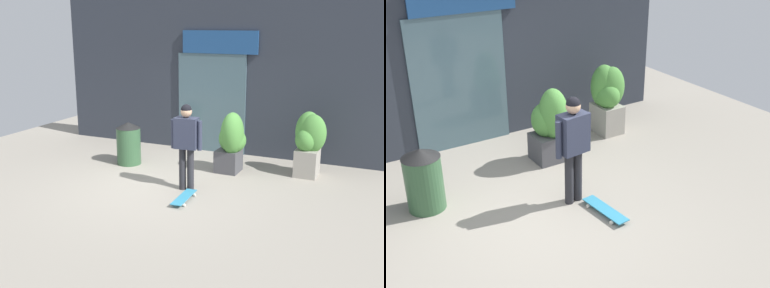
% 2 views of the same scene
% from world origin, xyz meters
% --- Properties ---
extents(ground_plane, '(12.00, 12.00, 0.00)m').
position_xyz_m(ground_plane, '(0.00, 0.00, 0.00)').
color(ground_plane, gray).
extents(building_facade, '(8.36, 0.31, 3.74)m').
position_xyz_m(building_facade, '(-0.00, 2.89, 1.85)').
color(building_facade, '#2D333D').
rests_on(building_facade, ground_plane).
extents(skateboarder, '(0.60, 0.31, 1.65)m').
position_xyz_m(skateboarder, '(0.53, -0.01, 1.01)').
color(skateboarder, '#28282D').
rests_on(skateboarder, ground_plane).
extents(skateboard, '(0.29, 0.84, 0.08)m').
position_xyz_m(skateboard, '(0.73, -0.55, 0.06)').
color(skateboard, teal).
rests_on(skateboard, ground_plane).
extents(planter_box_left, '(0.61, 0.69, 1.31)m').
position_xyz_m(planter_box_left, '(0.93, 1.37, 0.68)').
color(planter_box_left, '#47474C').
rests_on(planter_box_left, ground_plane).
extents(planter_box_right, '(0.65, 0.63, 1.34)m').
position_xyz_m(planter_box_right, '(2.45, 1.82, 0.75)').
color(planter_box_right, gray).
rests_on(planter_box_right, ground_plane).
extents(trash_bin, '(0.55, 0.55, 0.96)m').
position_xyz_m(trash_bin, '(-1.37, 0.98, 0.48)').
color(trash_bin, '#335938').
rests_on(trash_bin, ground_plane).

